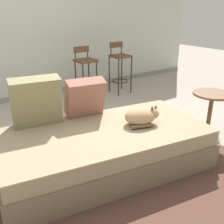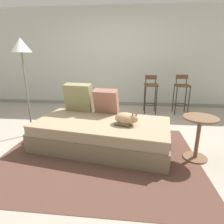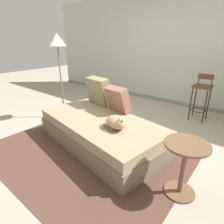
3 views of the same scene
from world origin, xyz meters
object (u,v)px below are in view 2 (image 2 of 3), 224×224
object	(u,v)px
bar_stool_by_doorway	(182,91)
bar_stool_near_window	(151,90)
throw_pillow_middle	(106,101)
throw_pillow_corner	(79,97)
floor_lamp	(22,55)
side_table	(199,132)
couch	(102,134)
cat	(126,119)

from	to	relation	value
bar_stool_by_doorway	bar_stool_near_window	bearing A→B (deg)	179.97
throw_pillow_middle	bar_stool_by_doorway	size ratio (longest dim) A/B	0.47
throw_pillow_corner	floor_lamp	world-z (taller)	floor_lamp
throw_pillow_corner	floor_lamp	xyz separation A→B (m)	(-0.85, -0.17, 0.72)
bar_stool_near_window	floor_lamp	bearing A→B (deg)	-143.93
bar_stool_near_window	side_table	world-z (taller)	bar_stool_near_window
couch	cat	distance (m)	0.48
throw_pillow_middle	cat	bearing A→B (deg)	-54.63
bar_stool_by_doorway	floor_lamp	size ratio (longest dim) A/B	0.57
cat	side_table	world-z (taller)	cat
couch	throw_pillow_middle	xyz separation A→B (m)	(0.02, 0.41, 0.42)
couch	bar_stool_by_doorway	size ratio (longest dim) A/B	2.33
side_table	throw_pillow_middle	bearing A→B (deg)	154.26
bar_stool_near_window	floor_lamp	xyz separation A→B (m)	(-2.23, -1.62, 0.83)
throw_pillow_corner	side_table	size ratio (longest dim) A/B	0.85
throw_pillow_middle	bar_stool_by_doorway	distance (m)	2.23
couch	throw_pillow_corner	world-z (taller)	throw_pillow_corner
throw_pillow_corner	bar_stool_by_doorway	world-z (taller)	bar_stool_by_doorway
bar_stool_near_window	cat	bearing A→B (deg)	-104.46
throw_pillow_corner	cat	distance (m)	1.05
couch	bar_stool_near_window	world-z (taller)	bar_stool_near_window
couch	side_table	xyz separation A→B (m)	(1.34, -0.23, 0.18)
floor_lamp	side_table	bearing A→B (deg)	-11.70
side_table	floor_lamp	size ratio (longest dim) A/B	0.37
throw_pillow_middle	side_table	size ratio (longest dim) A/B	0.73
bar_stool_by_doorway	side_table	size ratio (longest dim) A/B	1.54
bar_stool_near_window	side_table	distance (m)	2.23
bar_stool_by_doorway	couch	bearing A→B (deg)	-130.01
floor_lamp	throw_pillow_corner	bearing A→B (deg)	11.37
bar_stool_near_window	floor_lamp	world-z (taller)	floor_lamp
couch	floor_lamp	xyz separation A→B (m)	(-1.33, 0.33, 1.17)
bar_stool_by_doorway	side_table	distance (m)	2.20
side_table	cat	bearing A→B (deg)	172.18
cat	bar_stool_by_doorway	xyz separation A→B (m)	(1.26, 2.04, 0.05)
couch	bar_stool_near_window	xyz separation A→B (m)	(0.90, 1.95, 0.34)
bar_stool_near_window	throw_pillow_corner	bearing A→B (deg)	-133.60
side_table	couch	bearing A→B (deg)	170.40
couch	bar_stool_by_doorway	world-z (taller)	bar_stool_by_doorway
cat	bar_stool_by_doorway	world-z (taller)	bar_stool_by_doorway
throw_pillow_middle	bar_stool_near_window	distance (m)	1.78
throw_pillow_middle	floor_lamp	world-z (taller)	floor_lamp
throw_pillow_corner	cat	bearing A→B (deg)	-34.53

